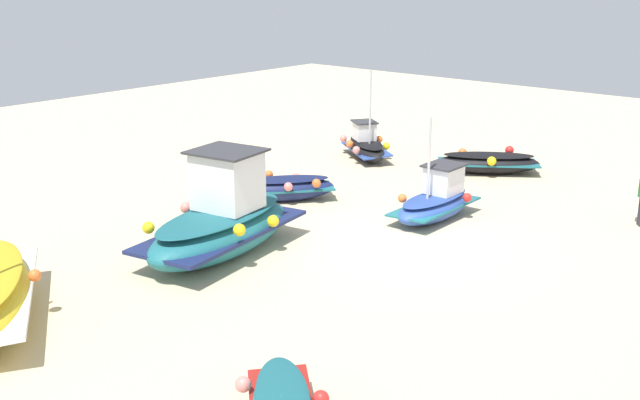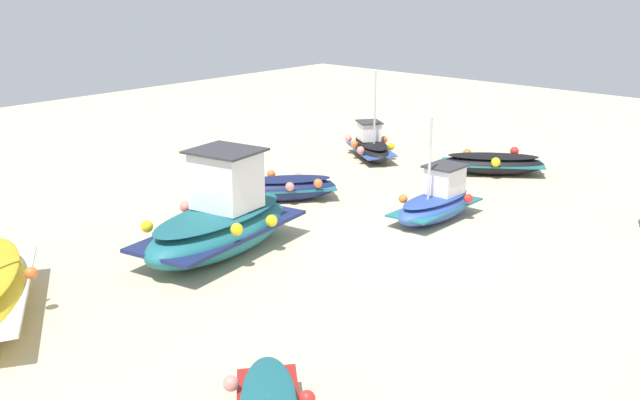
# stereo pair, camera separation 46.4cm
# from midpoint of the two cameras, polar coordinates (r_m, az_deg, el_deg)

# --- Properties ---
(ground_plane) EXTENTS (58.74, 58.74, 0.00)m
(ground_plane) POSITION_cam_midpoint_polar(r_m,az_deg,el_deg) (21.65, 5.87, -3.26)
(ground_plane) COLOR beige
(fishing_boat_0) EXTENTS (3.42, 1.85, 3.29)m
(fishing_boat_0) POSITION_cam_midpoint_polar(r_m,az_deg,el_deg) (23.69, 8.09, -0.11)
(fishing_boat_0) COLOR #2D4C9E
(fishing_boat_0) RESTS_ON ground_plane
(fishing_boat_1) EXTENTS (3.40, 3.93, 0.89)m
(fishing_boat_1) POSITION_cam_midpoint_polar(r_m,az_deg,el_deg) (29.41, 12.01, 2.77)
(fishing_boat_1) COLOR black
(fishing_boat_1) RESTS_ON ground_plane
(fishing_boat_2) EXTENTS (2.85, 3.37, 3.65)m
(fishing_boat_2) POSITION_cam_midpoint_polar(r_m,az_deg,el_deg) (31.03, 3.01, 4.05)
(fishing_boat_2) COLOR black
(fishing_boat_2) RESTS_ON ground_plane
(fishing_boat_4) EXTENTS (5.57, 3.09, 2.84)m
(fishing_boat_4) POSITION_cam_midpoint_polar(r_m,az_deg,el_deg) (20.69, -7.97, -1.64)
(fishing_boat_4) COLOR #1E6670
(fishing_boat_4) RESTS_ON ground_plane
(fishing_boat_5) EXTENTS (3.29, 2.95, 0.89)m
(fishing_boat_5) POSITION_cam_midpoint_polar(r_m,az_deg,el_deg) (25.37, -3.12, 0.92)
(fishing_boat_5) COLOR navy
(fishing_boat_5) RESTS_ON ground_plane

